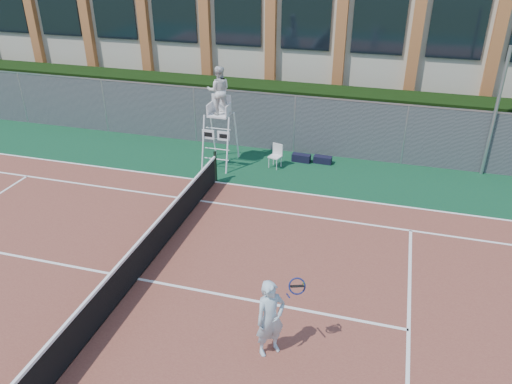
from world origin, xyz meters
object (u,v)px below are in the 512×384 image
(umpire_chair, at_px, (219,93))
(tennis_player, at_px, (271,318))
(steel_pole, at_px, (495,114))
(plastic_chair, at_px, (276,154))

(umpire_chair, bearing_deg, tennis_player, -64.49)
(umpire_chair, xyz_separation_m, tennis_player, (4.02, -8.43, -1.73))
(steel_pole, height_order, tennis_player, steel_pole)
(plastic_chair, bearing_deg, steel_pole, 11.14)
(umpire_chair, distance_m, tennis_player, 9.50)
(steel_pole, bearing_deg, plastic_chair, -168.86)
(plastic_chair, distance_m, tennis_player, 8.93)
(steel_pole, distance_m, tennis_player, 11.35)
(plastic_chair, relative_size, tennis_player, 0.49)
(umpire_chair, bearing_deg, plastic_chair, 7.49)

